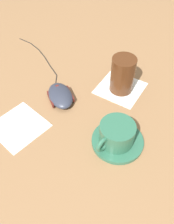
{
  "coord_description": "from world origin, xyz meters",
  "views": [
    {
      "loc": [
        0.18,
        -0.44,
        0.53
      ],
      "look_at": [
        -0.01,
        -0.05,
        0.03
      ],
      "focal_mm": 40.0,
      "sensor_mm": 36.0,
      "label": 1
    }
  ],
  "objects_px": {
    "coffee_cup": "(116,134)",
    "drinking_glass": "(123,75)",
    "computer_mouse": "(60,95)",
    "saucer": "(117,141)"
  },
  "relations": [
    {
      "from": "coffee_cup",
      "to": "drinking_glass",
      "type": "relative_size",
      "value": 1.01
    },
    {
      "from": "coffee_cup",
      "to": "computer_mouse",
      "type": "bearing_deg",
      "value": 159.15
    },
    {
      "from": "saucer",
      "to": "drinking_glass",
      "type": "height_order",
      "value": "drinking_glass"
    },
    {
      "from": "coffee_cup",
      "to": "computer_mouse",
      "type": "xyz_separation_m",
      "value": [
        -0.2,
        0.08,
        -0.02
      ]
    },
    {
      "from": "coffee_cup",
      "to": "drinking_glass",
      "type": "bearing_deg",
      "value": 106.12
    },
    {
      "from": "saucer",
      "to": "computer_mouse",
      "type": "bearing_deg",
      "value": 160.43
    },
    {
      "from": "computer_mouse",
      "to": "drinking_glass",
      "type": "height_order",
      "value": "drinking_glass"
    },
    {
      "from": "coffee_cup",
      "to": "drinking_glass",
      "type": "distance_m",
      "value": 0.2
    },
    {
      "from": "drinking_glass",
      "to": "saucer",
      "type": "bearing_deg",
      "value": -72.32
    },
    {
      "from": "drinking_glass",
      "to": "computer_mouse",
      "type": "bearing_deg",
      "value": -141.24
    }
  ]
}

